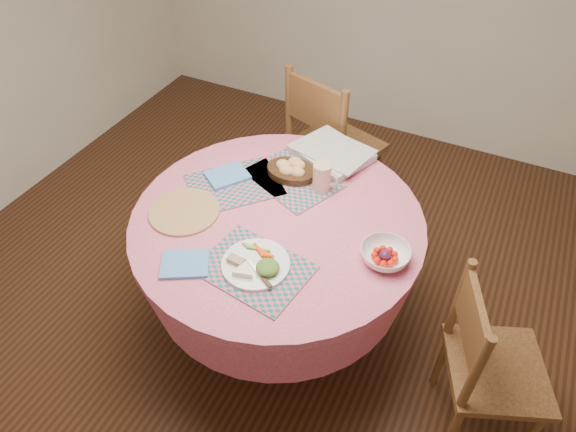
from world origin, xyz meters
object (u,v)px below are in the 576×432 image
at_px(dinner_plate, 257,264).
at_px(chair_right, 487,364).
at_px(dining_table, 278,249).
at_px(latte_mug, 322,177).
at_px(fruit_bowl, 385,255).
at_px(chair_back, 330,144).
at_px(wicker_trivet, 184,211).
at_px(bread_bowl, 292,169).

bearing_deg(dinner_plate, chair_right, 12.10).
bearing_deg(dining_table, latte_mug, 69.07).
height_order(dining_table, fruit_bowl, fruit_bowl).
height_order(dining_table, latte_mug, latte_mug).
bearing_deg(chair_back, dinner_plate, 116.35).
bearing_deg(wicker_trivet, dining_table, 21.44).
distance_m(dining_table, wicker_trivet, 0.44).
relative_size(wicker_trivet, fruit_bowl, 1.32).
relative_size(chair_back, latte_mug, 7.51).
bearing_deg(wicker_trivet, fruit_bowl, 7.54).
xyz_separation_m(chair_back, fruit_bowl, (0.60, -0.93, 0.26)).
distance_m(chair_back, dinner_plate, 1.22).
bearing_deg(bread_bowl, chair_right, -19.97).
bearing_deg(chair_back, chair_right, 155.11).
height_order(wicker_trivet, dinner_plate, dinner_plate).
relative_size(latte_mug, fruit_bowl, 0.58).
bearing_deg(bread_bowl, dining_table, -75.98).
height_order(chair_right, dinner_plate, chair_right).
xyz_separation_m(dinner_plate, bread_bowl, (-0.13, 0.57, 0.01)).
bearing_deg(bread_bowl, wicker_trivet, -124.92).
bearing_deg(fruit_bowl, bread_bowl, 150.19).
xyz_separation_m(dining_table, fruit_bowl, (0.48, -0.03, 0.22)).
bearing_deg(chair_back, fruit_bowl, 140.55).
xyz_separation_m(dining_table, chair_back, (-0.13, 0.90, -0.04)).
height_order(chair_back, wicker_trivet, chair_back).
bearing_deg(latte_mug, fruit_bowl, -36.24).
height_order(dining_table, dinner_plate, dinner_plate).
distance_m(dinner_plate, bread_bowl, 0.58).
height_order(dinner_plate, bread_bowl, bread_bowl).
distance_m(dining_table, chair_back, 0.91).
height_order(dining_table, chair_back, chair_back).
xyz_separation_m(chair_back, bread_bowl, (0.05, -0.62, 0.27)).
height_order(chair_back, latte_mug, chair_back).
relative_size(dining_table, fruit_bowl, 5.47).
height_order(dining_table, wicker_trivet, wicker_trivet).
relative_size(wicker_trivet, bread_bowl, 1.30).
distance_m(bread_bowl, latte_mug, 0.17).
height_order(dining_table, chair_right, chair_right).
bearing_deg(dinner_plate, fruit_bowl, 30.74).
xyz_separation_m(chair_right, dinner_plate, (-0.90, -0.19, 0.33)).
bearing_deg(bread_bowl, fruit_bowl, -29.81).
distance_m(wicker_trivet, fruit_bowl, 0.86).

